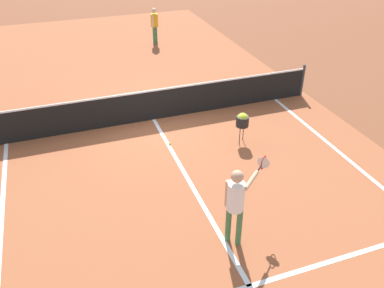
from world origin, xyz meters
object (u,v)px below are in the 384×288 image
object	(u,v)px
player_far	(154,22)
ball_hopper	(243,120)
net	(153,105)
tennis_ball_near_net	(170,144)
player_near	(236,199)

from	to	relation	value
player_far	ball_hopper	xyz separation A→B (m)	(-0.01, -8.90, -0.27)
net	ball_hopper	world-z (taller)	net
tennis_ball_near_net	player_near	bearing A→B (deg)	-87.81
ball_hopper	tennis_ball_near_net	xyz separation A→B (m)	(-1.87, 0.51, -0.64)
ball_hopper	tennis_ball_near_net	bearing A→B (deg)	164.63
player_far	ball_hopper	world-z (taller)	player_far
player_far	ball_hopper	size ratio (longest dim) A/B	1.78
tennis_ball_near_net	player_far	bearing A→B (deg)	77.38
player_far	ball_hopper	bearing A→B (deg)	-90.07
player_near	ball_hopper	world-z (taller)	player_near
tennis_ball_near_net	ball_hopper	bearing A→B (deg)	-15.37
player_near	player_far	xyz separation A→B (m)	(1.73, 12.18, -0.10)
net	ball_hopper	size ratio (longest dim) A/B	11.66
net	player_far	distance (m)	7.14
player_near	ball_hopper	distance (m)	3.72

